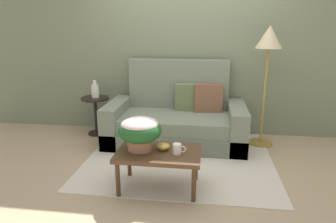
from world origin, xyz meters
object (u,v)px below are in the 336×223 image
coffee_table (159,156)px  side_table (95,109)px  floor_lamp (268,48)px  potted_plant (140,130)px  table_vase (95,90)px  coffee_mug (177,149)px  couch (177,120)px  snack_bowl (163,146)px

coffee_table → side_table: side_table is taller
floor_lamp → side_table: bearing=177.9°
potted_plant → table_vase: size_ratio=1.69×
side_table → coffee_mug: side_table is taller
potted_plant → coffee_mug: (0.38, -0.06, -0.15)m
table_vase → coffee_mug: bearing=-47.2°
couch → coffee_table: (-0.04, -1.33, 0.04)m
coffee_mug → floor_lamp: bearing=53.7°
floor_lamp → table_vase: 2.49m
coffee_table → snack_bowl: size_ratio=6.16×
side_table → table_vase: (0.01, 0.01, 0.28)m
side_table → floor_lamp: (2.42, -0.09, 0.92)m
couch → potted_plant: couch is taller
couch → table_vase: 1.29m
coffee_table → snack_bowl: snack_bowl is taller
coffee_mug → snack_bowl: bearing=152.6°
snack_bowl → table_vase: size_ratio=0.52×
couch → potted_plant: (-0.23, -1.30, 0.29)m
couch → coffee_mug: 1.37m
coffee_table → side_table: 1.89m
coffee_table → snack_bowl: 0.10m
potted_plant → floor_lamp: bearing=43.5°
couch → snack_bowl: couch is taller
coffee_table → table_vase: 1.91m
side_table → coffee_mug: (1.39, -1.48, 0.06)m
floor_lamp → potted_plant: bearing=-136.5°
couch → coffee_mug: bearing=-83.8°
side_table → potted_plant: size_ratio=1.32×
side_table → snack_bowl: size_ratio=4.24×
floor_lamp → potted_plant: (-1.41, -1.34, -0.71)m
coffee_mug → coffee_table: bearing=170.5°
side_table → coffee_mug: 2.04m
couch → coffee_table: size_ratio=2.28×
coffee_mug → snack_bowl: coffee_mug is taller
coffee_table → coffee_mug: coffee_mug is taller
floor_lamp → snack_bowl: floor_lamp is taller
couch → coffee_mug: couch is taller
floor_lamp → potted_plant: 2.07m
coffee_table → floor_lamp: size_ratio=0.52×
side_table → potted_plant: (1.01, -1.43, 0.21)m
couch → floor_lamp: bearing=1.7°
side_table → couch: bearing=-5.7°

